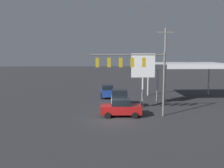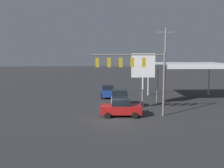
% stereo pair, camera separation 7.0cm
% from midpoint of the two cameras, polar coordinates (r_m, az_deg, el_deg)
% --- Properties ---
extents(ground_plane, '(200.00, 200.00, 0.00)m').
position_cam_midpoint_polar(ground_plane, '(26.30, 0.10, -8.03)').
color(ground_plane, '#2D2D30').
extents(traffic_signal_assembly, '(8.05, 0.43, 6.98)m').
position_cam_midpoint_polar(traffic_signal_assembly, '(26.76, 4.68, 3.90)').
color(traffic_signal_assembly, slate).
rests_on(traffic_signal_assembly, ground).
extents(utility_pole, '(2.40, 0.26, 10.36)m').
position_cam_midpoint_polar(utility_pole, '(36.55, 11.92, 4.80)').
color(utility_pole, slate).
rests_on(utility_pole, ground).
extents(gas_station_canopy, '(11.19, 8.13, 5.35)m').
position_cam_midpoint_polar(gas_station_canopy, '(38.52, 16.55, 4.07)').
color(gas_station_canopy, silver).
rests_on(gas_station_canopy, ground).
extents(price_sign, '(2.96, 0.27, 6.79)m').
position_cam_midpoint_polar(price_sign, '(31.54, 7.05, 3.71)').
color(price_sign, '#B7B7BC').
rests_on(price_sign, ground).
extents(sedan_far, '(2.16, 4.45, 1.93)m').
position_cam_midpoint_polar(sedan_far, '(38.77, -1.09, -1.63)').
color(sedan_far, navy).
rests_on(sedan_far, ground).
extents(sedan_waiting, '(4.47, 2.21, 1.93)m').
position_cam_midpoint_polar(sedan_waiting, '(27.20, 1.99, -5.45)').
color(sedan_waiting, maroon).
rests_on(sedan_waiting, ground).
extents(pickup_parked, '(2.52, 5.32, 2.40)m').
position_cam_midpoint_polar(pickup_parked, '(31.40, 1.65, -3.44)').
color(pickup_parked, silver).
rests_on(pickup_parked, ground).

